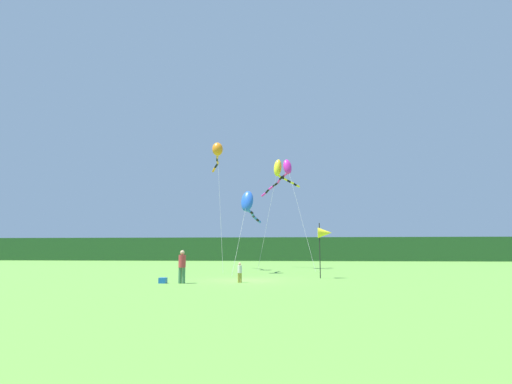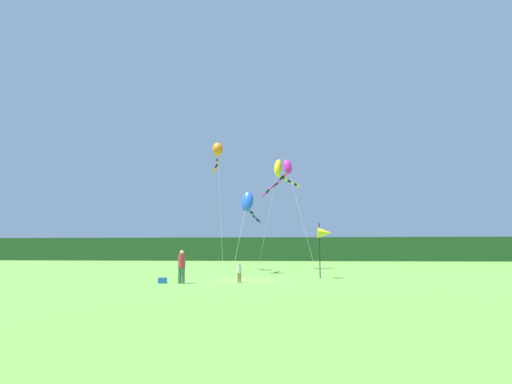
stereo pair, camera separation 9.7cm
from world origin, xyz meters
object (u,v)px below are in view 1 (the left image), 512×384
at_px(person_adult, 182,265).
at_px(person_child, 240,271).
at_px(kite_magenta, 285,171).
at_px(banner_flag_pole, 325,233).
at_px(kite_blue, 248,203).
at_px(kite_yellow, 279,170).
at_px(kite_orange, 217,151).
at_px(cooler_box, 163,280).

bearing_deg(person_adult, person_child, 15.19).
xyz_separation_m(person_adult, kite_magenta, (5.40, 17.60, 8.61)).
bearing_deg(banner_flag_pole, person_adult, -149.79).
distance_m(kite_blue, kite_yellow, 9.17).
relative_size(person_child, kite_yellow, 0.10).
xyz_separation_m(person_child, kite_orange, (-3.86, 13.18, 10.27)).
distance_m(kite_blue, kite_magenta, 9.17).
height_order(kite_yellow, kite_orange, kite_orange).
height_order(person_adult, kite_blue, kite_blue).
height_order(banner_flag_pole, kite_magenta, kite_magenta).
relative_size(person_adult, kite_orange, 0.15).
distance_m(kite_orange, kite_magenta, 7.22).
height_order(cooler_box, kite_magenta, kite_magenta).
xyz_separation_m(person_child, banner_flag_pole, (5.10, 3.94, 2.29)).
distance_m(person_adult, banner_flag_pole, 9.69).
distance_m(person_child, cooler_box, 4.29).
xyz_separation_m(person_adult, cooler_box, (-1.07, 0.03, -0.86)).
height_order(person_adult, banner_flag_pole, banner_flag_pole).
xyz_separation_m(kite_blue, kite_magenta, (2.83, 7.72, 4.06)).
height_order(kite_yellow, kite_magenta, kite_yellow).
bearing_deg(person_adult, kite_yellow, 74.77).
distance_m(cooler_box, kite_magenta, 20.98).
xyz_separation_m(banner_flag_pole, kite_magenta, (-2.81, 12.82, 6.71)).
xyz_separation_m(person_adult, kite_yellow, (4.82, 17.71, 8.77)).
distance_m(person_child, kite_yellow, 19.27).
bearing_deg(cooler_box, banner_flag_pole, 27.09).
bearing_deg(kite_orange, person_child, -73.70).
bearing_deg(kite_magenta, cooler_box, -110.21).
height_order(person_child, kite_orange, kite_orange).
bearing_deg(person_adult, cooler_box, 178.26).
bearing_deg(kite_orange, person_adult, -86.97).
bearing_deg(person_adult, banner_flag_pole, 30.21).
relative_size(kite_orange, kite_magenta, 1.09).
bearing_deg(kite_magenta, person_child, -97.77).
bearing_deg(kite_blue, kite_orange, 128.60).
height_order(cooler_box, kite_blue, kite_blue).
bearing_deg(kite_blue, kite_magenta, 69.86).
bearing_deg(kite_yellow, kite_orange, -146.49).
relative_size(kite_yellow, kite_orange, 0.93).
bearing_deg(kite_orange, kite_blue, -51.40).
bearing_deg(person_child, kite_yellow, 84.21).
xyz_separation_m(person_adult, kite_blue, (2.57, 9.88, 4.56)).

